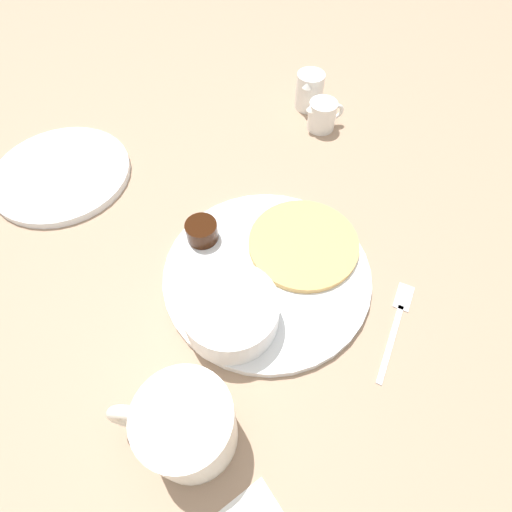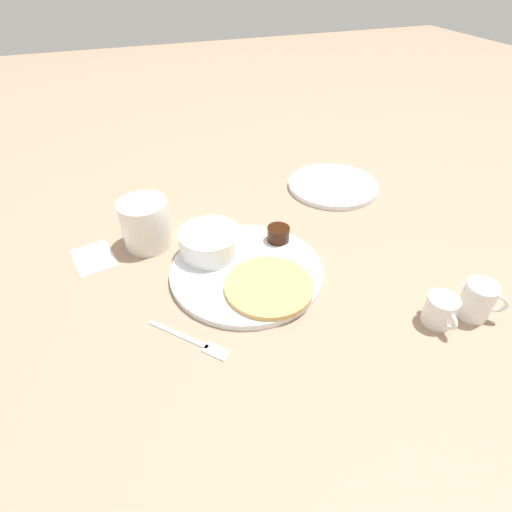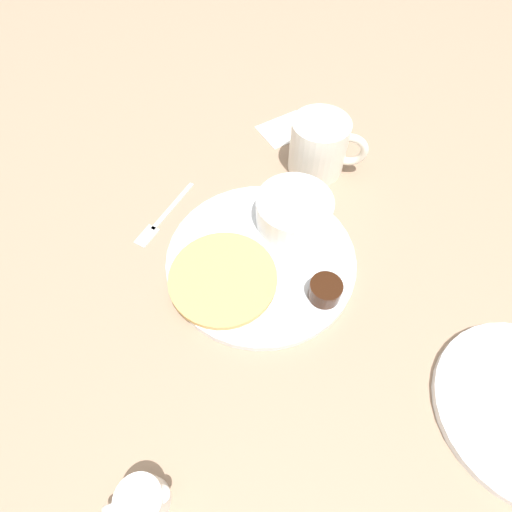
# 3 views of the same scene
# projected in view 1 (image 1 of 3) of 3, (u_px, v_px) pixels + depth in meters

# --- Properties ---
(ground_plane) EXTENTS (4.00, 4.00, 0.00)m
(ground_plane) POSITION_uv_depth(u_px,v_px,m) (267.00, 276.00, 0.54)
(ground_plane) COLOR #9E7F66
(plate) EXTENTS (0.27, 0.27, 0.01)m
(plate) POSITION_uv_depth(u_px,v_px,m) (267.00, 274.00, 0.53)
(plate) COLOR white
(plate) RESTS_ON ground_plane
(pancake_stack) EXTENTS (0.15, 0.15, 0.01)m
(pancake_stack) POSITION_uv_depth(u_px,v_px,m) (303.00, 244.00, 0.55)
(pancake_stack) COLOR tan
(pancake_stack) RESTS_ON plate
(bowl) EXTENTS (0.11, 0.11, 0.05)m
(bowl) POSITION_uv_depth(u_px,v_px,m) (231.00, 311.00, 0.47)
(bowl) COLOR white
(bowl) RESTS_ON plate
(syrup_cup) EXTENTS (0.04, 0.04, 0.03)m
(syrup_cup) POSITION_uv_depth(u_px,v_px,m) (202.00, 231.00, 0.55)
(syrup_cup) COLOR black
(syrup_cup) RESTS_ON plate
(butter_ramekin) EXTENTS (0.05, 0.05, 0.04)m
(butter_ramekin) POSITION_uv_depth(u_px,v_px,m) (210.00, 322.00, 0.47)
(butter_ramekin) COLOR white
(butter_ramekin) RESTS_ON plate
(coffee_mug) EXTENTS (0.12, 0.09, 0.09)m
(coffee_mug) POSITION_uv_depth(u_px,v_px,m) (186.00, 426.00, 0.39)
(coffee_mug) COLOR silver
(coffee_mug) RESTS_ON ground_plane
(creamer_pitcher_near) EXTENTS (0.07, 0.05, 0.05)m
(creamer_pitcher_near) POSITION_uv_depth(u_px,v_px,m) (322.00, 115.00, 0.69)
(creamer_pitcher_near) COLOR white
(creamer_pitcher_near) RESTS_ON ground_plane
(creamer_pitcher_far) EXTENTS (0.06, 0.06, 0.07)m
(creamer_pitcher_far) POSITION_uv_depth(u_px,v_px,m) (310.00, 90.00, 0.71)
(creamer_pitcher_far) COLOR white
(creamer_pitcher_far) RESTS_ON ground_plane
(fork) EXTENTS (0.11, 0.11, 0.00)m
(fork) POSITION_uv_depth(u_px,v_px,m) (398.00, 319.00, 0.50)
(fork) COLOR silver
(fork) RESTS_ON ground_plane
(far_plate) EXTENTS (0.21, 0.21, 0.01)m
(far_plate) POSITION_uv_depth(u_px,v_px,m) (62.00, 174.00, 0.63)
(far_plate) COLOR white
(far_plate) RESTS_ON ground_plane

